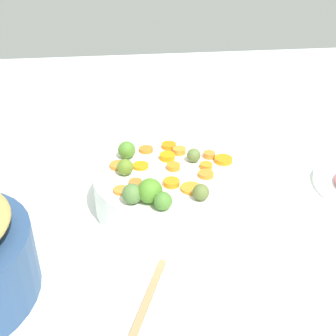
{
  "coord_description": "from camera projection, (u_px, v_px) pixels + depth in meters",
  "views": [
    {
      "loc": [
        0.07,
        0.64,
        0.51
      ],
      "look_at": [
        -0.02,
        -0.05,
        0.11
      ],
      "focal_mm": 44.3,
      "sensor_mm": 36.0,
      "label": 1
    }
  ],
  "objects": [
    {
      "name": "tabletop",
      "position": [
        159.0,
        223.0,
        0.81
      ],
      "size": [
        2.4,
        2.4,
        0.02
      ],
      "primitive_type": "cube",
      "color": "white",
      "rests_on": "ground"
    },
    {
      "name": "brussels_sprout_1",
      "position": [
        201.0,
        192.0,
        0.72
      ],
      "size": [
        0.03,
        0.03,
        0.03
      ],
      "primitive_type": "sphere",
      "color": "#5B6B33",
      "rests_on": "serving_bowl_carrots"
    },
    {
      "name": "carrot_slice_5",
      "position": [
        223.0,
        160.0,
        0.84
      ],
      "size": [
        0.04,
        0.04,
        0.01
      ],
      "primitive_type": "cylinder",
      "rotation": [
        0.0,
        0.0,
        3.28
      ],
      "color": "orange",
      "rests_on": "serving_bowl_carrots"
    },
    {
      "name": "serving_bowl_carrots",
      "position": [
        168.0,
        189.0,
        0.82
      ],
      "size": [
        0.29,
        0.29,
        0.08
      ],
      "primitive_type": "cylinder",
      "color": "white",
      "rests_on": "tabletop"
    },
    {
      "name": "brussels_sprout_2",
      "position": [
        163.0,
        201.0,
        0.69
      ],
      "size": [
        0.03,
        0.03,
        0.03
      ],
      "primitive_type": "sphere",
      "color": "#487B2C",
      "rests_on": "serving_bowl_carrots"
    },
    {
      "name": "carrot_slice_8",
      "position": [
        206.0,
        174.0,
        0.79
      ],
      "size": [
        0.04,
        0.04,
        0.01
      ],
      "primitive_type": "cylinder",
      "rotation": [
        0.0,
        0.0,
        4.14
      ],
      "color": "orange",
      "rests_on": "serving_bowl_carrots"
    },
    {
      "name": "brussels_sprout_0",
      "position": [
        127.0,
        150.0,
        0.85
      ],
      "size": [
        0.04,
        0.04,
        0.04
      ],
      "primitive_type": "sphere",
      "color": "#4C802B",
      "rests_on": "serving_bowl_carrots"
    },
    {
      "name": "brussels_sprout_3",
      "position": [
        132.0,
        194.0,
        0.71
      ],
      "size": [
        0.04,
        0.04,
        0.04
      ],
      "primitive_type": "sphere",
      "color": "#4F7439",
      "rests_on": "serving_bowl_carrots"
    },
    {
      "name": "carrot_slice_12",
      "position": [
        153.0,
        189.0,
        0.75
      ],
      "size": [
        0.04,
        0.04,
        0.01
      ],
      "primitive_type": "cylinder",
      "rotation": [
        0.0,
        0.0,
        5.6
      ],
      "color": "orange",
      "rests_on": "serving_bowl_carrots"
    },
    {
      "name": "carrot_slice_6",
      "position": [
        135.0,
        182.0,
        0.77
      ],
      "size": [
        0.03,
        0.03,
        0.01
      ],
      "primitive_type": "cylinder",
      "rotation": [
        0.0,
        0.0,
        4.47
      ],
      "color": "orange",
      "rests_on": "serving_bowl_carrots"
    },
    {
      "name": "carrot_slice_15",
      "position": [
        118.0,
        165.0,
        0.82
      ],
      "size": [
        0.04,
        0.04,
        0.01
      ],
      "primitive_type": "cylinder",
      "rotation": [
        0.0,
        0.0,
        3.65
      ],
      "color": "orange",
      "rests_on": "serving_bowl_carrots"
    },
    {
      "name": "brussels_sprout_6",
      "position": [
        194.0,
        155.0,
        0.84
      ],
      "size": [
        0.03,
        0.03,
        0.03
      ],
      "primitive_type": "sphere",
      "color": "#5A7138",
      "rests_on": "serving_bowl_carrots"
    },
    {
      "name": "carrot_slice_4",
      "position": [
        209.0,
        155.0,
        0.86
      ],
      "size": [
        0.03,
        0.03,
        0.01
      ],
      "primitive_type": "cylinder",
      "rotation": [
        0.0,
        0.0,
        1.94
      ],
      "color": "orange",
      "rests_on": "serving_bowl_carrots"
    },
    {
      "name": "carrot_slice_11",
      "position": [
        173.0,
        167.0,
        0.81
      ],
      "size": [
        0.04,
        0.04,
        0.01
      ],
      "primitive_type": "cylinder",
      "rotation": [
        0.0,
        0.0,
        5.22
      ],
      "color": "orange",
      "rests_on": "serving_bowl_carrots"
    },
    {
      "name": "carrot_slice_14",
      "position": [
        179.0,
        151.0,
        0.87
      ],
      "size": [
        0.04,
        0.04,
        0.01
      ],
      "primitive_type": "cylinder",
      "rotation": [
        0.0,
        0.0,
        2.61
      ],
      "color": "orange",
      "rests_on": "serving_bowl_carrots"
    },
    {
      "name": "carrot_slice_1",
      "position": [
        167.0,
        157.0,
        0.85
      ],
      "size": [
        0.04,
        0.04,
        0.01
      ],
      "primitive_type": "cylinder",
      "rotation": [
        0.0,
        0.0,
        1.13
      ],
      "color": "orange",
      "rests_on": "serving_bowl_carrots"
    },
    {
      "name": "carrot_slice_2",
      "position": [
        172.0,
        183.0,
        0.76
      ],
      "size": [
        0.04,
        0.04,
        0.01
      ],
      "primitive_type": "cylinder",
      "rotation": [
        0.0,
        0.0,
        1.05
      ],
      "color": "orange",
      "rests_on": "serving_bowl_carrots"
    },
    {
      "name": "brussels_sprout_5",
      "position": [
        150.0,
        191.0,
        0.71
      ],
      "size": [
        0.04,
        0.04,
        0.04
      ],
      "primitive_type": "sphere",
      "color": "#4C8426",
      "rests_on": "serving_bowl_carrots"
    },
    {
      "name": "carrot_slice_3",
      "position": [
        206.0,
        166.0,
        0.82
      ],
      "size": [
        0.03,
        0.03,
        0.01
      ],
      "primitive_type": "cylinder",
      "rotation": [
        0.0,
        0.0,
        2.93
      ],
      "color": "orange",
      "rests_on": "serving_bowl_carrots"
    },
    {
      "name": "carrot_slice_7",
      "position": [
        121.0,
        190.0,
        0.74
      ],
      "size": [
        0.04,
        0.04,
        0.01
      ],
      "primitive_type": "cylinder",
      "rotation": [
        0.0,
        0.0,
        0.65
      ],
      "color": "orange",
      "rests_on": "serving_bowl_carrots"
    },
    {
      "name": "carrot_slice_0",
      "position": [
        169.0,
        146.0,
        0.89
      ],
      "size": [
        0.03,
        0.03,
        0.01
      ],
      "primitive_type": "cylinder",
      "rotation": [
        0.0,
        0.0,
        1.55
      ],
      "color": "orange",
      "rests_on": "serving_bowl_carrots"
    },
    {
      "name": "carrot_slice_9",
      "position": [
        146.0,
        150.0,
        0.88
      ],
      "size": [
        0.04,
        0.04,
        0.01
      ],
      "primitive_type": "cylinder",
      "rotation": [
        0.0,
        0.0,
        6.04
      ],
      "color": "orange",
      "rests_on": "serving_bowl_carrots"
    },
    {
      "name": "brussels_sprout_4",
      "position": [
        125.0,
        167.0,
        0.79
      ],
      "size": [
        0.03,
        0.03,
        0.03
      ],
      "primitive_type": "sphere",
      "color": "olive",
      "rests_on": "serving_bowl_carrots"
    },
    {
      "name": "carrot_slice_10",
      "position": [
        141.0,
        166.0,
        0.82
      ],
      "size": [
        0.04,
        0.04,
        0.01
      ],
      "primitive_type": "cylinder",
      "rotation": [
        0.0,
        0.0,
        1.3
      ],
      "color": "orange",
      "rests_on": "serving_bowl_carrots"
    },
    {
      "name": "carrot_slice_13",
      "position": [
        191.0,
        188.0,
        0.75
      ],
      "size": [
        0.05,
        0.05,
        0.01
      ],
      "primitive_type": "cylinder",
      "rotation": [
        0.0,
        0.0,
        0.65
      ],
      "color": "orange",
      "rests_on": "serving_bowl_carrots"
    }
  ]
}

